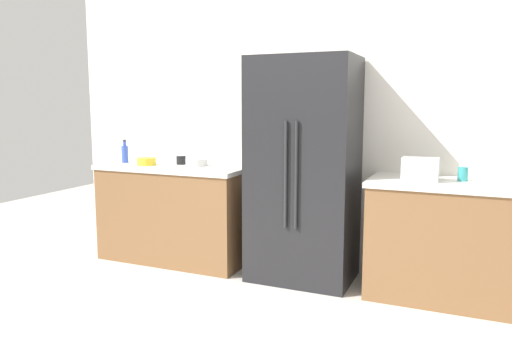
{
  "coord_description": "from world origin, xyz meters",
  "views": [
    {
      "loc": [
        1.18,
        -2.31,
        1.45
      ],
      "look_at": [
        -0.02,
        0.45,
        1.04
      ],
      "focal_mm": 34.37,
      "sensor_mm": 36.0,
      "label": 1
    }
  ],
  "objects": [
    {
      "name": "bowl_b",
      "position": [
        -1.09,
        1.55,
        0.92
      ],
      "size": [
        0.2,
        0.2,
        0.07
      ],
      "primitive_type": "cylinder",
      "color": "white",
      "rests_on": "counter_left"
    },
    {
      "name": "counter_right",
      "position": [
        1.26,
        1.5,
        0.45
      ],
      "size": [
        1.53,
        0.64,
        0.89
      ],
      "color": "brown",
      "rests_on": "ground_plane"
    },
    {
      "name": "bottle_a",
      "position": [
        -1.83,
        1.47,
        0.98
      ],
      "size": [
        0.06,
        0.06,
        0.22
      ],
      "color": "blue",
      "rests_on": "counter_left"
    },
    {
      "name": "bowl_a",
      "position": [
        -1.53,
        1.4,
        0.92
      ],
      "size": [
        0.17,
        0.17,
        0.07
      ],
      "primitive_type": "cylinder",
      "color": "yellow",
      "rests_on": "counter_left"
    },
    {
      "name": "cup_a",
      "position": [
        -1.27,
        1.57,
        0.93
      ],
      "size": [
        0.09,
        0.09,
        0.08
      ],
      "primitive_type": "cylinder",
      "color": "black",
      "rests_on": "counter_left"
    },
    {
      "name": "cup_d",
      "position": [
        1.16,
        1.55,
        0.94
      ],
      "size": [
        0.07,
        0.07,
        0.1
      ],
      "primitive_type": "cylinder",
      "color": "teal",
      "rests_on": "counter_right"
    },
    {
      "name": "refrigerator",
      "position": [
        -0.04,
        1.49,
        0.91
      ],
      "size": [
        0.83,
        0.64,
        1.82
      ],
      "color": "black",
      "rests_on": "ground_plane"
    },
    {
      "name": "rice_cooker",
      "position": [
        1.42,
        1.44,
        1.01
      ],
      "size": [
        0.25,
        0.25,
        0.27
      ],
      "color": "white",
      "rests_on": "counter_right"
    },
    {
      "name": "counter_left",
      "position": [
        -1.29,
        1.5,
        0.45
      ],
      "size": [
        1.4,
        0.64,
        0.89
      ],
      "color": "brown",
      "rests_on": "ground_plane"
    },
    {
      "name": "toaster",
      "position": [
        0.87,
        1.42,
        0.98
      ],
      "size": [
        0.26,
        0.15,
        0.17
      ],
      "primitive_type": "cube",
      "color": "silver",
      "rests_on": "counter_right"
    },
    {
      "name": "kitchen_back_panel",
      "position": [
        0.0,
        1.86,
        1.39
      ],
      "size": [
        5.08,
        0.1,
        2.79
      ],
      "primitive_type": "cube",
      "color": "silver",
      "rests_on": "ground_plane"
    }
  ]
}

